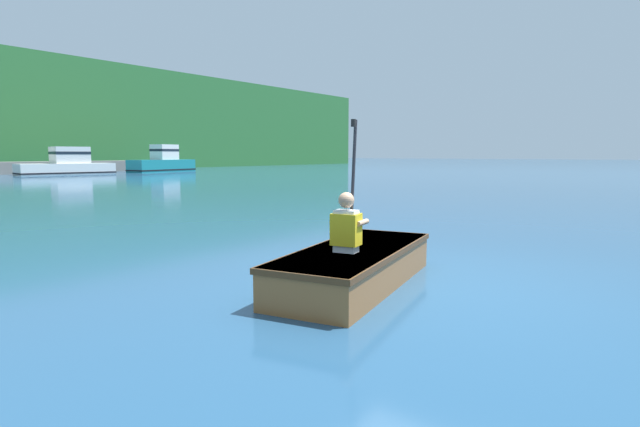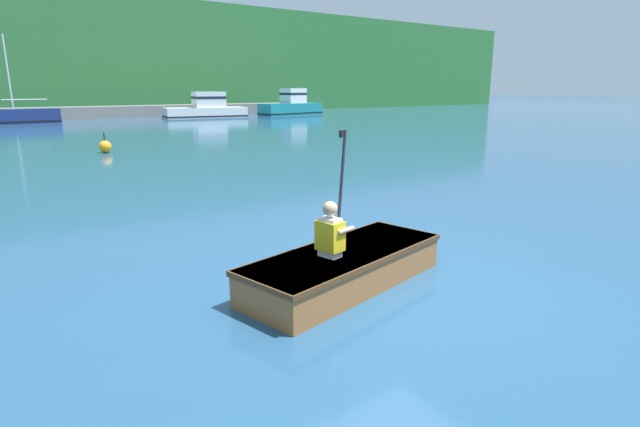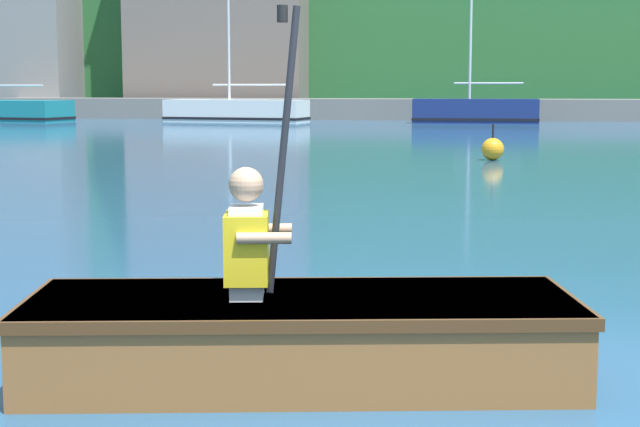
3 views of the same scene
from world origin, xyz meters
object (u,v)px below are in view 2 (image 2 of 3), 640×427
Objects in this scene: moored_boat_dock_center_near at (19,117)px; person_paddler at (331,231)px; moored_boat_dock_west_inner at (292,106)px; rowboat_foreground at (347,265)px; channel_buoy at (105,147)px; moored_boat_dock_center_far at (206,109)px.

moored_boat_dock_center_near reaches higher than person_paddler.
moored_boat_dock_west_inner is 38.84m from rowboat_foreground.
moored_boat_dock_center_near is 3.96× the size of person_paddler.
moored_boat_dock_center_near is 19.31m from channel_buoy.
moored_boat_dock_center_far is at bearing 69.31° from rowboat_foreground.
moored_boat_dock_west_inner is 1.11× the size of moored_boat_dock_center_near.
person_paddler is (-0.29, -0.06, 0.48)m from rowboat_foreground.
moored_boat_dock_center_far is at bearing 175.15° from moored_boat_dock_west_inner.
moored_boat_dock_west_inner is at bearing 58.10° from person_paddler.
moored_boat_dock_center_far is 2.30× the size of rowboat_foreground.
moored_boat_dock_center_far is (12.92, -0.48, 0.24)m from moored_boat_dock_center_near.
channel_buoy is at bearing -137.22° from moored_boat_dock_west_inner.
channel_buoy is at bearing -87.32° from moored_boat_dock_center_near.
moored_boat_dock_west_inner is 39.04m from person_paddler.
moored_boat_dock_center_near is (-20.53, 1.12, -0.31)m from moored_boat_dock_west_inner.
moored_boat_dock_center_far is at bearing 57.42° from channel_buoy.
person_paddler is at bearing -121.90° from moored_boat_dock_west_inner.
moored_boat_dock_center_far is at bearing -2.11° from moored_boat_dock_center_near.
moored_boat_dock_center_far is 36.21m from person_paddler.
moored_boat_dock_west_inner is 8.64× the size of channel_buoy.
rowboat_foreground is at bearing -110.69° from moored_boat_dock_center_far.
moored_boat_dock_center_near is 34.20m from rowboat_foreground.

